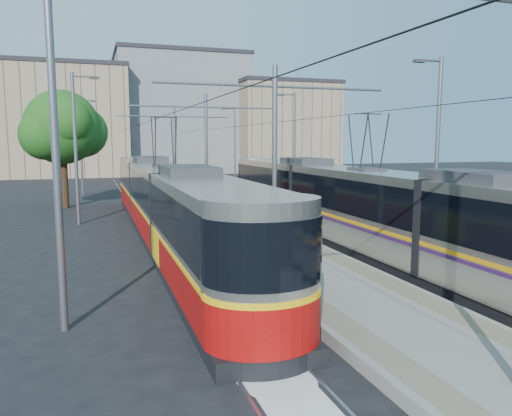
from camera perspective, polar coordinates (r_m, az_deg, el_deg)
name	(u,v)px	position (r m, az deg, el deg)	size (l,w,h in m)	color
ground	(387,323)	(12.96, 14.79, -12.62)	(160.00, 160.00, 0.00)	black
platform	(219,218)	(28.29, -4.26, -1.12)	(4.00, 50.00, 0.30)	gray
tactile_strip_left	(194,216)	(27.96, -7.15, -0.94)	(0.70, 50.00, 0.01)	gray
tactile_strip_right	(243,214)	(28.65, -1.45, -0.68)	(0.70, 50.00, 0.01)	gray
rails	(219,220)	(28.31, -4.26, -1.39)	(8.71, 70.00, 0.03)	gray
track_arrow	(301,409)	(8.97, 5.18, -21.94)	(1.20, 5.00, 0.01)	silver
tram_left	(165,202)	(23.08, -10.31, 0.71)	(2.43, 29.04, 5.50)	black
tram_right	(366,206)	(20.38, 12.42, 0.18)	(2.43, 29.71, 5.50)	black
catenary	(232,140)	(25.22, -2.78, 7.81)	(9.20, 70.00, 7.00)	slate
street_lamps	(203,146)	(31.87, -6.09, 7.11)	(15.18, 38.22, 8.00)	slate
shelter	(231,201)	(24.94, -2.88, 0.77)	(0.76, 1.09, 2.23)	black
tree	(67,129)	(35.82, -20.77, 8.47)	(5.37, 4.97, 7.81)	#382314
building_left	(63,121)	(70.27, -21.20, 9.24)	(16.32, 12.24, 14.14)	tan
building_centre	(180,114)	(75.34, -8.65, 10.57)	(18.36, 14.28, 16.89)	gray
building_right	(284,127)	(73.23, 3.20, 9.18)	(14.28, 10.20, 12.93)	tan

